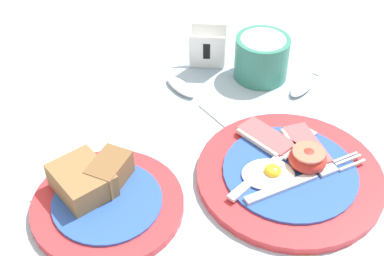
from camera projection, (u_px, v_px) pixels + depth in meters
The scene contains 7 objects.
ground_plane at pixel (236, 179), 0.73m from camera, with size 3.00×3.00×0.00m, color #A3BCD1.
breakfast_plate at pixel (290, 172), 0.73m from camera, with size 0.25×0.25×0.04m.
bread_plate at pixel (103, 196), 0.69m from camera, with size 0.20×0.20×0.05m.
sugar_cup at pixel (262, 57), 0.89m from camera, with size 0.09×0.09×0.07m.
number_card at pixel (207, 49), 0.92m from camera, with size 0.07×0.06×0.07m.
teaspoon_by_saucer at pixel (190, 95), 0.87m from camera, with size 0.11×0.18×0.01m.
teaspoon_near_cup at pixel (310, 79), 0.90m from camera, with size 0.14×0.16×0.01m.
Camera 1 is at (-0.12, -0.50, 0.53)m, focal length 50.00 mm.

